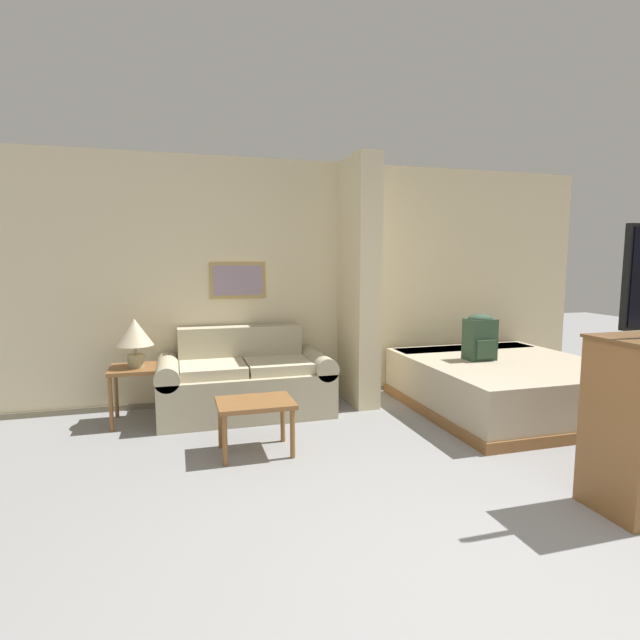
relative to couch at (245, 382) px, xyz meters
name	(u,v)px	position (x,y,z in m)	size (l,w,h in m)	color
ground_plane	(525,609)	(0.81, -3.21, -0.32)	(20.00, 20.00, 0.00)	gray
wall_back	(309,282)	(0.81, 0.49, 0.98)	(6.86, 0.16, 2.60)	beige
wall_partition_pillar	(359,282)	(1.24, 0.07, 0.98)	(0.24, 0.71, 2.60)	beige
couch	(245,382)	(0.00, 0.00, 0.00)	(1.71, 0.84, 0.84)	#B7AD8E
coffee_table	(255,408)	(-0.06, -1.08, 0.05)	(0.60, 0.45, 0.43)	brown
side_table	(137,375)	(-1.02, -0.01, 0.14)	(0.48, 0.48, 0.54)	brown
table_lamp	(135,335)	(-1.02, -0.01, 0.53)	(0.34, 0.34, 0.46)	tan
bed	(504,384)	(2.59, -0.62, -0.05)	(1.83, 2.03, 0.52)	brown
backpack	(480,336)	(2.34, -0.52, 0.44)	(0.29, 0.24, 0.47)	#2D4733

